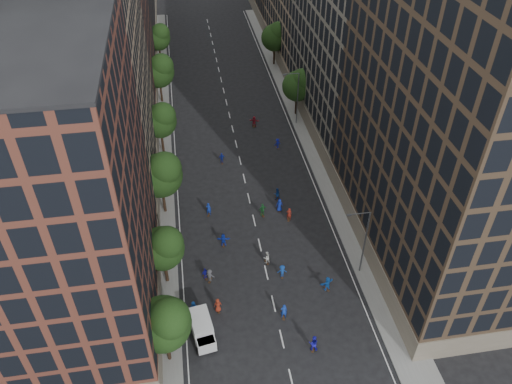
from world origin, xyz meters
The scene contains 37 objects.
ground centered at (0.00, 40.00, 0.00)m, with size 240.00×240.00×0.00m, color black.
sidewalk_left centered at (-12.00, 47.50, 0.07)m, with size 4.00×105.00×0.15m, color slate.
sidewalk_right centered at (12.00, 47.50, 0.07)m, with size 4.00×105.00×0.15m, color slate.
bldg_left_a centered at (-19.00, 11.00, 15.00)m, with size 14.00×22.00×30.00m, color brown.
bldg_left_b centered at (-19.00, 35.00, 17.00)m, with size 14.00×26.00×34.00m, color #927A5F.
bldg_left_c centered at (-19.00, 58.00, 14.00)m, with size 14.00×20.00×28.00m, color brown.
bldg_right_a centered at (19.00, 15.00, 18.00)m, with size 14.00×30.00×36.00m, color #413123.
bldg_right_b centered at (19.00, 44.00, 16.50)m, with size 14.00×28.00×33.00m, color #6B6458.
tree_left_0 centered at (-11.01, 3.85, 5.96)m, with size 5.20×5.20×8.83m.
tree_left_1 centered at (-11.02, 13.86, 5.55)m, with size 4.80×4.80×8.21m.
tree_left_2 centered at (-10.99, 25.83, 6.36)m, with size 5.60×5.60×9.45m.
tree_left_3 centered at (-11.02, 39.85, 5.82)m, with size 5.00×5.00×8.58m.
tree_left_4 centered at (-11.00, 55.84, 6.10)m, with size 5.40×5.40×9.08m.
tree_left_5 centered at (-11.02, 71.86, 5.68)m, with size 4.80×4.80×8.33m.
tree_right_a centered at (11.38, 47.85, 5.63)m, with size 5.00×5.00×8.39m.
tree_right_b centered at (11.39, 67.85, 5.96)m, with size 5.20×5.20×8.83m.
streetlamp_near centered at (10.37, 12.00, 5.17)m, with size 2.64×0.22×9.06m.
streetlamp_far centered at (10.37, 45.00, 5.17)m, with size 2.64×0.22×9.06m.
cargo_van centered at (-7.82, 6.08, 1.23)m, with size 2.69×4.63×2.33m.
skater_0 centered at (-8.50, 9.01, 0.90)m, with size 0.88×0.57×1.80m, color #123E94.
skater_1 centered at (0.70, 7.08, 0.97)m, with size 0.71×0.46×1.94m, color #1537AB.
skater_2 centered at (2.78, 2.87, 0.97)m, with size 0.95×0.74×1.95m, color #1B17BD.
skater_3 centered at (1.66, 12.64, 0.84)m, with size 1.08×0.62×1.67m, color #133E9C.
skater_4 centered at (-6.94, 13.75, 0.75)m, with size 0.88×0.37×1.50m, color #141299.
skater_5 centered at (6.18, 10.02, 0.91)m, with size 1.69×0.54×1.83m, color blue.
skater_6 centered at (-5.98, 9.01, 0.88)m, with size 0.86×0.56×1.75m, color maroon.
skater_7 centered at (4.43, 21.91, 0.94)m, with size 0.68×0.45×1.87m, color maroon.
skater_8 centered at (0.29, 15.01, 0.83)m, with size 0.81×0.63×1.66m, color silver.
skater_9 centered at (-6.46, 13.30, 0.82)m, with size 1.06×0.61×1.64m, color #49494F.
skater_10 centered at (1.23, 23.26, 0.95)m, with size 1.11×0.46×1.89m, color #1B5C27.
skater_11 centered at (-4.35, 18.64, 0.87)m, with size 1.61×0.51×1.74m, color #1631B8.
skater_12 centered at (3.57, 23.85, 0.92)m, with size 0.90×0.59×1.85m, color navy.
skater_13 centered at (-5.63, 24.53, 0.94)m, with size 0.69×0.45×1.88m, color #13309E.
skater_14 centered at (3.70, 26.31, 0.84)m, with size 0.82×0.64×1.68m, color #1441A8.
skater_15 centered at (6.13, 38.33, 0.81)m, with size 1.05×0.60×1.62m, color #141BA5.
skater_16 centered at (-2.72, 35.76, 0.84)m, with size 0.98×0.41×1.68m, color #122298.
skater_17 centered at (3.59, 45.19, 0.89)m, with size 1.66×0.53×1.79m, color #A51B2B.
Camera 1 is at (-7.28, -24.45, 43.10)m, focal length 35.00 mm.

